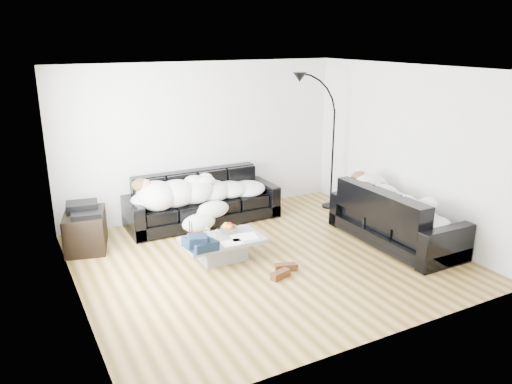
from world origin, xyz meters
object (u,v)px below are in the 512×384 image
sofa_back (203,199)px  candle_right (192,229)px  av_cabinet (86,231)px  wine_glass_a (208,233)px  sleeper_back (203,187)px  candle_left (190,229)px  fruit_bowl (229,228)px  sofa_right (396,215)px  stereo (83,209)px  coffee_table (223,249)px  wine_glass_c (218,235)px  shoes (283,271)px  floor_lamp (333,150)px  wine_glass_b (205,237)px  sleeper_right (397,202)px

sofa_back → candle_right: 1.44m
av_cabinet → wine_glass_a: bearing=-26.1°
candle_right → sleeper_back: bearing=61.1°
candle_left → fruit_bowl: bearing=-7.1°
sofa_right → wine_glass_a: bearing=75.2°
stereo → candle_left: bearing=-32.9°
coffee_table → wine_glass_a: bearing=152.2°
wine_glass_a → wine_glass_c: (0.09, -0.15, -0.00)m
wine_glass_a → candle_right: bearing=138.0°
wine_glass_a → stereo: (-1.42, 1.22, 0.21)m
sleeper_back → candle_left: (-0.72, -1.25, -0.18)m
coffee_table → candle_left: size_ratio=4.38×
wine_glass_a → shoes: bearing=-51.6°
sleeper_back → shoes: size_ratio=4.46×
wine_glass_c → floor_lamp: 3.10m
wine_glass_b → candle_right: 0.27m
sofa_back → sleeper_back: bearing=-90.0°
fruit_bowl → candle_right: bearing=169.9°
sofa_right → shoes: size_ratio=4.42×
coffee_table → candle_left: bearing=150.1°
coffee_table → floor_lamp: bearing=23.4°
coffee_table → wine_glass_b: (-0.26, -0.01, 0.24)m
sleeper_right → av_cabinet: size_ratio=2.25×
coffee_table → wine_glass_b: bearing=-177.1°
wine_glass_a → wine_glass_c: size_ratio=1.02×
fruit_bowl → candle_left: 0.57m
coffee_table → wine_glass_c: (-0.09, -0.05, 0.25)m
candle_left → sleeper_back: bearing=60.1°
candle_right → floor_lamp: 3.23m
sofa_back → floor_lamp: (2.35, -0.36, 0.66)m
wine_glass_c → floor_lamp: bearing=23.6°
sofa_back → wine_glass_a: (-0.51, -1.42, 0.00)m
floor_lamp → coffee_table: bearing=-146.8°
sofa_right → av_cabinet: 4.60m
sofa_right → wine_glass_b: sofa_right is taller
wine_glass_a → wine_glass_c: 0.17m
sleeper_back → sofa_right: bearing=-43.1°
sleeper_right → candle_left: size_ratio=7.12×
wine_glass_b → av_cabinet: 1.88m
wine_glass_b → candle_right: (-0.08, 0.26, 0.03)m
wine_glass_c → candle_left: 0.41m
candle_right → shoes: size_ratio=0.46×
wine_glass_a → wine_glass_b: size_ratio=1.08×
candle_left → shoes: (0.90, -1.00, -0.40)m
shoes → av_cabinet: av_cabinet is taller
wine_glass_a → candle_right: (-0.17, 0.15, 0.02)m
wine_glass_a → stereo: bearing=139.4°
floor_lamp → wine_glass_c: bearing=-146.5°
sofa_back → sleeper_right: sleeper_right is taller
sleeper_right → floor_lamp: size_ratio=0.85×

